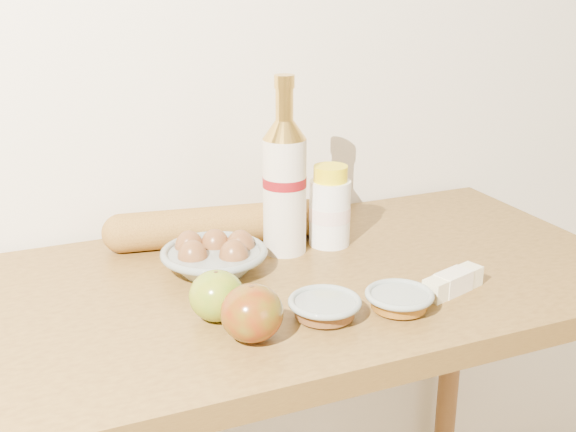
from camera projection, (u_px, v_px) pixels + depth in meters
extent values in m
cube|color=white|center=(213.00, 16.00, 1.35)|extent=(3.50, 0.02, 2.60)
cube|color=olive|center=(281.00, 289.00, 1.20)|extent=(1.20, 0.60, 0.04)
cylinder|color=brown|center=(449.00, 377.00, 1.77)|extent=(0.05, 0.05, 0.86)
cylinder|color=beige|center=(285.00, 196.00, 1.27)|extent=(0.10, 0.10, 0.21)
cylinder|color=maroon|center=(285.00, 182.00, 1.27)|extent=(0.10, 0.10, 0.02)
cone|color=gold|center=(284.00, 129.00, 1.23)|extent=(0.10, 0.10, 0.03)
cylinder|color=gold|center=(284.00, 104.00, 1.22)|extent=(0.04, 0.04, 0.05)
cylinder|color=gold|center=(284.00, 81.00, 1.21)|extent=(0.05, 0.05, 0.02)
cylinder|color=white|center=(330.00, 213.00, 1.32)|extent=(0.09, 0.09, 0.12)
cylinder|color=#FCDBD3|center=(330.00, 213.00, 1.32)|extent=(0.09, 0.09, 0.03)
cylinder|color=yellow|center=(331.00, 173.00, 1.30)|extent=(0.07, 0.07, 0.03)
torus|color=gray|center=(214.00, 252.00, 1.21)|extent=(0.23, 0.23, 0.01)
ellipsoid|color=brown|center=(193.00, 258.00, 1.19)|extent=(0.07, 0.07, 0.06)
ellipsoid|color=brown|center=(234.00, 258.00, 1.20)|extent=(0.07, 0.07, 0.06)
ellipsoid|color=brown|center=(215.00, 246.00, 1.24)|extent=(0.07, 0.07, 0.06)
ellipsoid|color=brown|center=(189.00, 248.00, 1.24)|extent=(0.07, 0.07, 0.06)
ellipsoid|color=brown|center=(240.00, 248.00, 1.24)|extent=(0.07, 0.07, 0.06)
cylinder|color=#AF7F35|center=(219.00, 225.00, 1.33)|extent=(0.36, 0.13, 0.07)
sphere|color=#AF7F35|center=(121.00, 233.00, 1.29)|extent=(0.08, 0.08, 0.07)
sphere|color=#AF7F35|center=(311.00, 217.00, 1.38)|extent=(0.08, 0.08, 0.07)
ellipsoid|color=olive|center=(217.00, 296.00, 1.05)|extent=(0.10, 0.10, 0.08)
cylinder|color=#4C3419|center=(216.00, 276.00, 1.04)|extent=(0.01, 0.01, 0.01)
ellipsoid|color=#8F070A|center=(252.00, 313.00, 0.99)|extent=(0.10, 0.10, 0.08)
cylinder|color=#4E321A|center=(251.00, 290.00, 0.98)|extent=(0.01, 0.01, 0.01)
torus|color=gray|center=(325.00, 302.00, 1.06)|extent=(0.12, 0.12, 0.01)
cylinder|color=brown|center=(325.00, 308.00, 1.06)|extent=(0.10, 0.10, 0.02)
torus|color=#909D98|center=(399.00, 294.00, 1.08)|extent=(0.14, 0.14, 0.01)
cylinder|color=brown|center=(399.00, 301.00, 1.08)|extent=(0.11, 0.11, 0.02)
cube|color=#F8F2C0|center=(453.00, 282.00, 1.14)|extent=(0.12, 0.06, 0.03)
cube|color=white|center=(453.00, 282.00, 1.14)|extent=(0.07, 0.05, 0.03)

